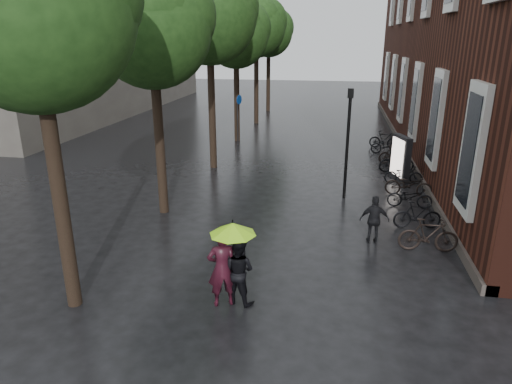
% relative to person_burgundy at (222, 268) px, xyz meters
% --- Properties ---
extents(ground, '(120.00, 120.00, 0.00)m').
position_rel_person_burgundy_xyz_m(ground, '(0.60, -1.59, -0.93)').
color(ground, black).
extents(brick_building, '(10.20, 33.20, 12.00)m').
position_rel_person_burgundy_xyz_m(brick_building, '(11.07, 17.87, 5.06)').
color(brick_building, '#38160F').
rests_on(brick_building, ground).
extents(bg_building, '(16.00, 30.00, 14.00)m').
position_rel_person_burgundy_xyz_m(bg_building, '(-21.40, 26.41, 6.07)').
color(bg_building, '#47423D').
rests_on(bg_building, ground).
extents(street_trees, '(4.33, 34.03, 8.91)m').
position_rel_person_burgundy_xyz_m(street_trees, '(-3.39, 14.32, 5.41)').
color(street_trees, black).
rests_on(street_trees, ground).
extents(person_burgundy, '(0.80, 0.69, 1.86)m').
position_rel_person_burgundy_xyz_m(person_burgundy, '(0.00, 0.00, 0.00)').
color(person_burgundy, '#330E19').
rests_on(person_burgundy, ground).
extents(person_black, '(0.94, 0.83, 1.61)m').
position_rel_person_burgundy_xyz_m(person_black, '(0.34, 0.18, -0.12)').
color(person_black, black).
rests_on(person_black, ground).
extents(lime_umbrella, '(1.06, 1.06, 1.57)m').
position_rel_person_burgundy_xyz_m(lime_umbrella, '(0.24, 0.09, 0.95)').
color(lime_umbrella, black).
rests_on(lime_umbrella, ground).
extents(pedestrian_walking, '(0.88, 0.39, 1.47)m').
position_rel_person_burgundy_xyz_m(pedestrian_walking, '(3.65, 4.07, -0.20)').
color(pedestrian_walking, black).
rests_on(pedestrian_walking, ground).
extents(parked_bicycles, '(2.00, 13.80, 1.01)m').
position_rel_person_burgundy_xyz_m(parked_bicycles, '(5.16, 10.29, -0.47)').
color(parked_bicycles, black).
rests_on(parked_bicycles, ground).
extents(ad_lightbox, '(0.30, 1.30, 1.95)m').
position_rel_person_burgundy_xyz_m(ad_lightbox, '(5.15, 10.75, 0.05)').
color(ad_lightbox, black).
rests_on(ad_lightbox, ground).
extents(lamp_post, '(0.21, 0.21, 4.16)m').
position_rel_person_burgundy_xyz_m(lamp_post, '(2.81, 8.02, 1.59)').
color(lamp_post, black).
rests_on(lamp_post, ground).
extents(cycle_sign, '(0.15, 0.52, 2.84)m').
position_rel_person_burgundy_xyz_m(cycle_sign, '(-3.11, 16.24, 0.95)').
color(cycle_sign, '#262628').
rests_on(cycle_sign, ground).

